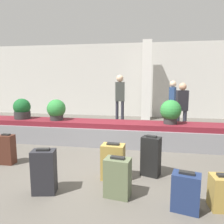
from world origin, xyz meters
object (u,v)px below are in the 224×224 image
at_px(suitcase_1, 113,162).
at_px(suitcase_6, 44,172).
at_px(pillar, 147,81).
at_px(suitcase_0, 151,156).
at_px(traveler_2, 182,105).
at_px(traveler_0, 172,100).
at_px(potted_plant_2, 22,109).
at_px(suitcase_5, 7,149).
at_px(potted_plant_0, 56,110).
at_px(suitcase_2, 118,177).
at_px(traveler_1, 120,95).
at_px(potted_plant_1, 171,112).
at_px(suitcase_4, 186,192).
at_px(suitcase_3, 223,192).

relative_size(suitcase_1, suitcase_6, 0.92).
xyz_separation_m(pillar, suitcase_0, (0.21, -5.39, -1.25)).
distance_m(suitcase_0, traveler_2, 3.09).
distance_m(pillar, traveler_0, 1.66).
xyz_separation_m(suitcase_0, potted_plant_2, (-3.50, 1.71, 0.51)).
distance_m(suitcase_5, traveler_0, 5.50).
bearing_deg(potted_plant_0, suitcase_2, -50.79).
bearing_deg(traveler_1, suitcase_1, 79.77).
bearing_deg(suitcase_5, potted_plant_1, 26.38).
height_order(suitcase_6, traveler_1, traveler_1).
bearing_deg(traveler_0, suitcase_4, 14.79).
relative_size(pillar, traveler_1, 1.76).
distance_m(potted_plant_0, traveler_2, 3.58).
distance_m(suitcase_1, potted_plant_2, 3.53).
bearing_deg(pillar, traveler_1, -125.53).
bearing_deg(potted_plant_2, suitcase_2, -39.54).
bearing_deg(traveler_2, potted_plant_1, -122.94).
xyz_separation_m(suitcase_1, suitcase_4, (1.07, -0.72, -0.05)).
bearing_deg(suitcase_0, pillar, 110.99).
xyz_separation_m(suitcase_5, traveler_0, (3.53, 4.16, 0.66)).
xyz_separation_m(potted_plant_0, traveler_2, (3.36, 1.23, 0.06)).
height_order(potted_plant_0, traveler_1, traveler_1).
height_order(suitcase_4, potted_plant_2, potted_plant_2).
xyz_separation_m(suitcase_4, potted_plant_1, (0.02, 2.69, 0.64)).
bearing_deg(suitcase_0, potted_plant_2, 172.74).
height_order(suitcase_3, traveler_1, traveler_1).
distance_m(pillar, traveler_1, 1.65).
xyz_separation_m(suitcase_2, suitcase_3, (1.39, -0.07, -0.06)).
relative_size(suitcase_0, potted_plant_2, 1.29).
bearing_deg(suitcase_0, traveler_2, 91.94).
bearing_deg(suitcase_4, traveler_0, 100.27).
height_order(potted_plant_0, potted_plant_2, potted_plant_2).
height_order(pillar, potted_plant_0, pillar).
distance_m(pillar, suitcase_1, 5.82).
bearing_deg(suitcase_1, potted_plant_1, 64.02).
relative_size(suitcase_2, potted_plant_0, 1.08).
bearing_deg(traveler_2, suitcase_2, -123.56).
bearing_deg(pillar, potted_plant_0, -121.47).
distance_m(suitcase_2, traveler_1, 5.01).
bearing_deg(suitcase_2, suitcase_1, 114.92).
relative_size(suitcase_1, suitcase_4, 1.20).
bearing_deg(suitcase_4, pillar, 109.27).
height_order(suitcase_6, potted_plant_1, potted_plant_1).
relative_size(potted_plant_1, traveler_1, 0.32).
height_order(suitcase_0, suitcase_1, suitcase_0).
distance_m(suitcase_3, traveler_2, 3.83).
bearing_deg(potted_plant_0, suitcase_5, -101.09).
xyz_separation_m(suitcase_4, traveler_0, (0.29, 5.17, 0.70)).
relative_size(suitcase_2, suitcase_4, 1.13).
relative_size(potted_plant_1, traveler_0, 0.36).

